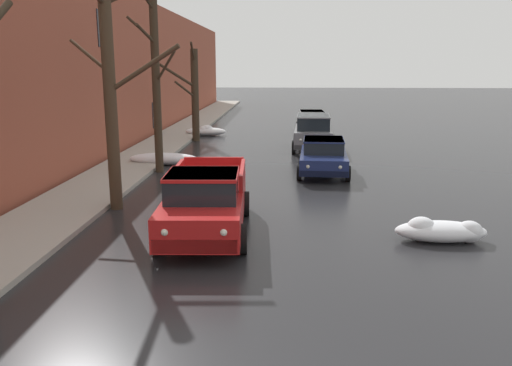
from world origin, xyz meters
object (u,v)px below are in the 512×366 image
bare_tree_second_along_sidewalk (111,81)px  bare_tree_far_down_block (194,93)px  bare_tree_mid_block (155,77)px  sedan_silver_parked_far_down_block (312,121)px  pickup_truck_red_approaching_near_lane (206,201)px  sedan_darkblue_parked_kerbside_close (323,156)px  suv_grey_parked_kerbside_mid (313,131)px

bare_tree_second_along_sidewalk → bare_tree_far_down_block: 14.67m
bare_tree_mid_block → sedan_silver_parked_far_down_block: bearing=62.2°
bare_tree_second_along_sidewalk → bare_tree_mid_block: (-0.07, 5.58, 0.01)m
bare_tree_mid_block → pickup_truck_red_approaching_near_lane: bare_tree_mid_block is taller
bare_tree_second_along_sidewalk → bare_tree_mid_block: size_ratio=0.93×
sedan_darkblue_parked_kerbside_close → suv_grey_parked_kerbside_mid: suv_grey_parked_kerbside_mid is taller
sedan_darkblue_parked_kerbside_close → bare_tree_second_along_sidewalk: bearing=-140.0°
bare_tree_mid_block → sedan_silver_parked_far_down_block: bare_tree_mid_block is taller
bare_tree_mid_block → suv_grey_parked_kerbside_mid: (6.60, 6.08, -2.87)m
bare_tree_second_along_sidewalk → sedan_darkblue_parked_kerbside_close: bearing=40.0°
bare_tree_far_down_block → pickup_truck_red_approaching_near_lane: bare_tree_far_down_block is taller
bare_tree_mid_block → sedan_darkblue_parked_kerbside_close: bearing=-0.1°
sedan_silver_parked_far_down_block → pickup_truck_red_approaching_near_lane: bearing=-100.3°
bare_tree_far_down_block → sedan_silver_parked_far_down_block: 8.29m
suv_grey_parked_kerbside_mid → bare_tree_second_along_sidewalk: bearing=-119.3°
bare_tree_far_down_block → bare_tree_second_along_sidewalk: bearing=-89.5°
bare_tree_far_down_block → sedan_silver_parked_far_down_block: bare_tree_far_down_block is taller
bare_tree_second_along_sidewalk → sedan_silver_parked_far_down_block: bearing=69.9°
bare_tree_far_down_block → suv_grey_parked_kerbside_mid: bare_tree_far_down_block is taller
bare_tree_second_along_sidewalk → bare_tree_mid_block: bearing=90.7°
bare_tree_far_down_block → sedan_silver_parked_far_down_block: (6.96, 4.06, -1.97)m
bare_tree_second_along_sidewalk → sedan_silver_parked_far_down_block: 20.14m
bare_tree_second_along_sidewalk → sedan_darkblue_parked_kerbside_close: size_ratio=1.75×
bare_tree_mid_block → sedan_silver_parked_far_down_block: 15.14m
bare_tree_far_down_block → sedan_darkblue_parked_kerbside_close: (6.74, -9.07, -1.98)m
suv_grey_parked_kerbside_mid → pickup_truck_red_approaching_near_lane: bearing=-104.1°
pickup_truck_red_approaching_near_lane → sedan_darkblue_parked_kerbside_close: pickup_truck_red_approaching_near_lane is taller
bare_tree_far_down_block → bare_tree_mid_block: bearing=-89.7°
bare_tree_second_along_sidewalk → bare_tree_mid_block: 5.58m
sedan_darkblue_parked_kerbside_close → suv_grey_parked_kerbside_mid: 6.10m
pickup_truck_red_approaching_near_lane → suv_grey_parked_kerbside_mid: 14.39m
pickup_truck_red_approaching_near_lane → bare_tree_far_down_block: bearing=100.6°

